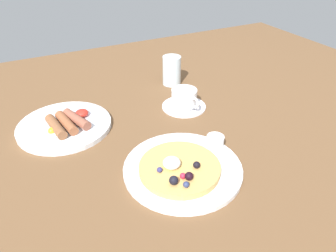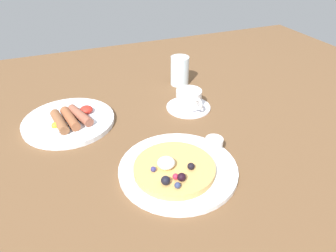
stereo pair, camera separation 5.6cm
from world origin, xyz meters
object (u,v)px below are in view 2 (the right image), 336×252
at_px(pancake_plate, 178,169).
at_px(coffee_cup, 189,98).
at_px(coffee_saucer, 188,107).
at_px(breakfast_plate, 69,121).
at_px(water_glass, 180,71).
at_px(syrup_ramekin, 214,143).

relative_size(pancake_plate, coffee_cup, 2.58).
distance_m(coffee_saucer, coffee_cup, 0.03).
distance_m(pancake_plate, coffee_saucer, 0.30).
bearing_deg(breakfast_plate, coffee_saucer, -7.59).
relative_size(pancake_plate, water_glass, 2.74).
distance_m(syrup_ramekin, water_glass, 0.40).
bearing_deg(breakfast_plate, pancake_plate, -55.92).
bearing_deg(coffee_saucer, pancake_plate, -119.81).
bearing_deg(coffee_cup, coffee_saucer, 99.69).
xyz_separation_m(pancake_plate, coffee_saucer, (0.15, 0.26, -0.00)).
distance_m(coffee_saucer, water_glass, 0.18).
bearing_deg(pancake_plate, coffee_cup, 60.00).
bearing_deg(coffee_saucer, coffee_cup, -80.31).
relative_size(pancake_plate, coffee_saucer, 2.02).
bearing_deg(water_glass, breakfast_plate, -163.29).
relative_size(syrup_ramekin, breakfast_plate, 0.17).
bearing_deg(breakfast_plate, coffee_cup, -7.83).
xyz_separation_m(syrup_ramekin, coffee_saucer, (0.04, 0.22, -0.02)).
xyz_separation_m(coffee_saucer, coffee_cup, (0.00, -0.00, 0.03)).
xyz_separation_m(breakfast_plate, water_glass, (0.40, 0.12, 0.04)).
height_order(coffee_saucer, coffee_cup, coffee_cup).
bearing_deg(breakfast_plate, syrup_ramekin, -40.16).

